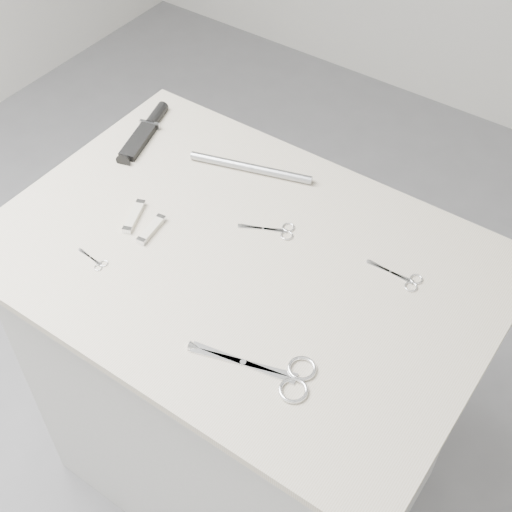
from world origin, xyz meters
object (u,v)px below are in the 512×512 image
Objects in this scene: sheathed_knife at (147,129)px; pocket_knife_b at (151,229)px; plinth at (245,385)px; embroidery_scissors_b at (403,278)px; tiny_scissors at (95,261)px; metal_rail at (251,168)px; large_shears at (278,373)px; embroidery_scissors_a at (277,230)px; pocket_knife_a at (134,216)px.

sheathed_knife is 2.42× the size of pocket_knife_b.
embroidery_scissors_b is at bearing 24.35° from plinth.
metal_rail is at bearing 82.75° from tiny_scissors.
large_shears is 1.09× the size of sheathed_knife.
metal_rail reaches higher than plinth.
plinth is 7.99× the size of embroidery_scissors_a.
sheathed_knife is 0.28m from metal_rail.
plinth is 3.98× the size of large_shears.
metal_rail is (-0.42, 0.09, 0.01)m from embroidery_scissors_b.
tiny_scissors is at bearing -103.19° from metal_rail.
embroidery_scissors_a is 0.40× the size of metal_rail.
sheathed_knife reaches higher than plinth.
plinth is 0.66m from sheathed_knife.
sheathed_knife is (-0.19, 0.37, 0.01)m from tiny_scissors.
pocket_knife_b is (-0.19, -0.05, 0.48)m from plinth.
metal_rail reaches higher than embroidery_scissors_a.
large_shears is 0.54m from metal_rail.
tiny_scissors reaches higher than plinth.
pocket_knife_a reaches higher than embroidery_scissors_a.
metal_rail is (-0.35, 0.41, 0.01)m from large_shears.
embroidery_scissors_a and tiny_scissors have the same top height.
plinth is at bearing 43.78° from tiny_scissors.
sheathed_knife is at bearing 141.74° from embroidery_scissors_a.
sheathed_knife is at bearing 14.11° from pocket_knife_a.
embroidery_scissors_b is at bearing 62.13° from large_shears.
plinth is at bearing -156.22° from embroidery_scissors_b.
sheathed_knife reaches higher than pocket_knife_a.
embroidery_scissors_b is (0.29, 0.13, 0.47)m from plinth.
plinth is 3.21× the size of metal_rail.
tiny_scissors is 0.14m from pocket_knife_a.
plinth is 0.51m from pocket_knife_b.
metal_rail is at bearing -44.66° from pocket_knife_a.
pocket_knife_a is at bearing -162.77° from embroidery_scissors_b.
metal_rail is (0.09, 0.40, 0.01)m from tiny_scissors.
pocket_knife_b is at bearing -120.58° from pocket_knife_a.
metal_rail is (0.06, 0.27, 0.00)m from pocket_knife_b.
metal_rail is at bearing 115.85° from large_shears.
embroidery_scissors_b is at bearing -18.85° from embroidery_scissors_a.
pocket_knife_a and pocket_knife_b have the same top height.
tiny_scissors is 0.42m from sheathed_knife.
pocket_knife_a is at bearing -170.50° from plinth.
pocket_knife_b is (0.22, -0.24, -0.00)m from sheathed_knife.
sheathed_knife reaches higher than large_shears.
plinth is 0.55m from large_shears.
pocket_knife_b is (-0.21, -0.15, 0.00)m from embroidery_scissors_a.
large_shears is 2.03× the size of embroidery_scissors_b.
pocket_knife_a is at bearing 103.53° from tiny_scissors.
large_shears is at bearing -103.99° from embroidery_scissors_b.
large_shears reaches higher than embroidery_scissors_a.
embroidery_scissors_a is at bearing -118.91° from sheathed_knife.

